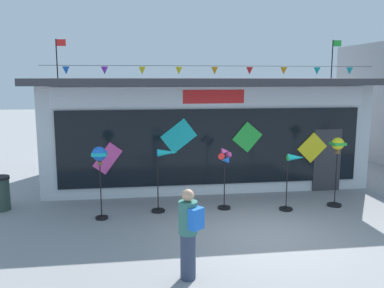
# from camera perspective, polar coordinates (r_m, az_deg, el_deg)

# --- Properties ---
(ground_plane) EXTENTS (80.00, 80.00, 0.00)m
(ground_plane) POSITION_cam_1_polar(r_m,az_deg,el_deg) (9.82, 10.13, -12.49)
(ground_plane) COLOR gray
(kite_shop_building) EXTENTS (10.73, 5.82, 4.98)m
(kite_shop_building) POSITION_cam_1_polar(r_m,az_deg,el_deg) (14.72, 1.26, 2.29)
(kite_shop_building) COLOR silver
(kite_shop_building) RESTS_ON ground_plane
(wind_spinner_far_left) EXTENTS (0.37, 0.37, 1.90)m
(wind_spinner_far_left) POSITION_cam_1_polar(r_m,az_deg,el_deg) (10.57, -12.80, -2.27)
(wind_spinner_far_left) COLOR black
(wind_spinner_far_left) RESTS_ON ground_plane
(wind_spinner_left) EXTENTS (0.73, 0.36, 1.74)m
(wind_spinner_left) POSITION_cam_1_polar(r_m,az_deg,el_deg) (10.98, -3.86, -3.40)
(wind_spinner_left) COLOR black
(wind_spinner_left) RESTS_ON ground_plane
(wind_spinner_center_left) EXTENTS (0.43, 0.35, 1.73)m
(wind_spinner_center_left) POSITION_cam_1_polar(r_m,az_deg,el_deg) (11.20, 4.62, -3.44)
(wind_spinner_center_left) COLOR black
(wind_spinner_center_left) RESTS_ON ground_plane
(wind_spinner_center_right) EXTENTS (0.64, 0.36, 1.58)m
(wind_spinner_center_right) POSITION_cam_1_polar(r_m,az_deg,el_deg) (11.46, 13.87, -3.96)
(wind_spinner_center_right) COLOR black
(wind_spinner_center_right) RESTS_ON ground_plane
(wind_spinner_right) EXTENTS (0.40, 0.40, 1.97)m
(wind_spinner_right) POSITION_cam_1_polar(r_m,az_deg,el_deg) (12.07, 19.66, -1.32)
(wind_spinner_right) COLOR black
(wind_spinner_right) RESTS_ON ground_plane
(person_near_camera) EXTENTS (0.45, 0.47, 1.68)m
(person_near_camera) POSITION_cam_1_polar(r_m,az_deg,el_deg) (7.43, -0.45, -12.27)
(person_near_camera) COLOR #333D56
(person_near_camera) RESTS_ON ground_plane
(trash_bin) EXTENTS (0.52, 0.52, 0.95)m
(trash_bin) POSITION_cam_1_polar(r_m,az_deg,el_deg) (12.42, -25.22, -6.24)
(trash_bin) COLOR #2D4238
(trash_bin) RESTS_ON ground_plane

